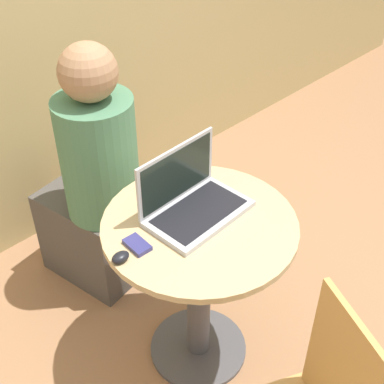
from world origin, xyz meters
TOP-DOWN VIEW (x-y plane):
  - ground_plane at (0.00, 0.00)m, footprint 12.00×12.00m
  - round_table at (0.00, 0.00)m, footprint 0.69×0.69m
  - laptop at (0.02, 0.06)m, footprint 0.37×0.24m
  - cell_phone at (-0.23, 0.06)m, footprint 0.06×0.10m
  - computer_mouse at (-0.31, 0.05)m, footprint 0.06×0.04m
  - person_seated at (-0.01, 0.63)m, footprint 0.37×0.51m

SIDE VIEW (x-z plane):
  - ground_plane at x=0.00m, z-range 0.00..0.00m
  - round_table at x=0.00m, z-range 0.14..0.86m
  - person_seated at x=-0.01m, z-range -0.09..1.11m
  - cell_phone at x=-0.23m, z-range 0.72..0.73m
  - computer_mouse at x=-0.31m, z-range 0.72..0.75m
  - laptop at x=0.02m, z-range 0.65..0.89m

